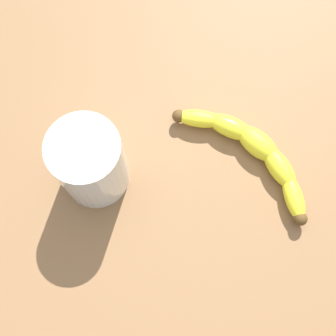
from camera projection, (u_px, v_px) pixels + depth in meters
The scene contains 3 objects.
wooden_tabletop at pixel (126, 68), 72.57cm from camera, with size 120.00×120.00×3.00cm, color brown.
banana at pixel (252, 150), 65.09cm from camera, with size 15.16×20.51×3.46cm.
smoothie_glass at pixel (90, 163), 59.80cm from camera, with size 9.18×9.18×12.50cm.
Camera 1 is at (-1.99, -37.10, 66.12)cm, focal length 49.59 mm.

